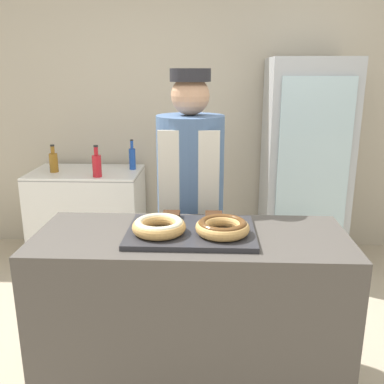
# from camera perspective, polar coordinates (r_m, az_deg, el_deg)

# --- Properties ---
(wall_back) EXTENTS (8.00, 0.06, 2.70)m
(wall_back) POSITION_cam_1_polar(r_m,az_deg,el_deg) (4.03, 1.28, 11.48)
(wall_back) COLOR #BCB29E
(wall_back) RESTS_ON ground_plane
(display_counter) EXTENTS (1.49, 0.59, 0.92)m
(display_counter) POSITION_cam_1_polar(r_m,az_deg,el_deg) (2.24, -0.12, -16.62)
(display_counter) COLOR #4C4742
(display_counter) RESTS_ON ground_plane
(serving_tray) EXTENTS (0.60, 0.42, 0.02)m
(serving_tray) POSITION_cam_1_polar(r_m,az_deg,el_deg) (2.03, -0.12, -5.35)
(serving_tray) COLOR #2D2D33
(serving_tray) RESTS_ON display_counter
(donut_light_glaze) EXTENTS (0.25, 0.25, 0.06)m
(donut_light_glaze) POSITION_cam_1_polar(r_m,az_deg,el_deg) (1.98, -4.43, -4.49)
(donut_light_glaze) COLOR tan
(donut_light_glaze) RESTS_ON serving_tray
(donut_chocolate_glaze) EXTENTS (0.25, 0.25, 0.06)m
(donut_chocolate_glaze) POSITION_cam_1_polar(r_m,az_deg,el_deg) (1.96, 4.08, -4.62)
(donut_chocolate_glaze) COLOR tan
(donut_chocolate_glaze) RESTS_ON serving_tray
(brownie_back_left) EXTENTS (0.09, 0.09, 0.03)m
(brownie_back_left) POSITION_cam_1_polar(r_m,az_deg,el_deg) (2.17, -2.79, -3.14)
(brownie_back_left) COLOR #382111
(brownie_back_left) RESTS_ON serving_tray
(brownie_back_right) EXTENTS (0.09, 0.09, 0.03)m
(brownie_back_right) POSITION_cam_1_polar(r_m,az_deg,el_deg) (2.16, 2.93, -3.22)
(brownie_back_right) COLOR #382111
(brownie_back_right) RESTS_ON serving_tray
(baker_person) EXTENTS (0.39, 0.39, 1.67)m
(baker_person) POSITION_cam_1_polar(r_m,az_deg,el_deg) (2.57, -0.22, -1.85)
(baker_person) COLOR #4C4C51
(baker_person) RESTS_ON ground_plane
(beverage_fridge) EXTENTS (0.68, 0.64, 1.76)m
(beverage_fridge) POSITION_cam_1_polar(r_m,az_deg,el_deg) (3.81, 14.75, 3.58)
(beverage_fridge) COLOR #ADB2B7
(beverage_fridge) RESTS_ON ground_plane
(chest_freezer) EXTENTS (0.96, 0.61, 0.80)m
(chest_freezer) POSITION_cam_1_polar(r_m,az_deg,el_deg) (4.01, -13.62, -2.81)
(chest_freezer) COLOR white
(chest_freezer) RESTS_ON ground_plane
(bottle_amber) EXTENTS (0.07, 0.07, 0.24)m
(bottle_amber) POSITION_cam_1_polar(r_m,az_deg,el_deg) (3.92, -17.97, 3.88)
(bottle_amber) COLOR #99661E
(bottle_amber) RESTS_ON chest_freezer
(bottle_blue) EXTENTS (0.06, 0.06, 0.27)m
(bottle_blue) POSITION_cam_1_polar(r_m,az_deg,el_deg) (3.88, -7.97, 4.54)
(bottle_blue) COLOR #1E4CB2
(bottle_blue) RESTS_ON chest_freezer
(bottle_red) EXTENTS (0.08, 0.08, 0.27)m
(bottle_red) POSITION_cam_1_polar(r_m,az_deg,el_deg) (3.65, -12.58, 3.58)
(bottle_red) COLOR red
(bottle_red) RESTS_ON chest_freezer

